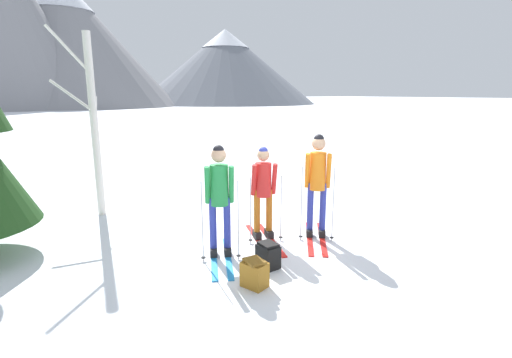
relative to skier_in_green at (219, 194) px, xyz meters
name	(u,v)px	position (x,y,z in m)	size (l,w,h in m)	color
ground_plane	(262,242)	(0.86, 0.12, -1.00)	(400.00, 400.00, 0.00)	white
skier_in_green	(219,194)	(0.00, 0.00, 0.00)	(0.93, 1.55, 1.76)	#1E84D1
skier_in_red	(263,188)	(0.97, 0.28, -0.09)	(0.78, 1.61, 1.63)	red
skier_in_orange	(317,179)	(1.82, -0.15, 0.05)	(1.23, 1.47, 1.84)	red
birch_tree_tall	(93,123)	(-1.20, 3.26, 0.92)	(0.92, 0.74, 3.75)	silver
backpack_on_snow_front	(255,273)	(-0.07, -1.15, -0.81)	(0.33, 0.38, 0.38)	#99661E
backpack_on_snow_beside	(268,255)	(0.40, -0.75, -0.81)	(0.27, 0.34, 0.38)	black
mountain_ridge_distant	(55,41)	(5.08, 73.72, 10.38)	(114.91, 45.97, 29.69)	gray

